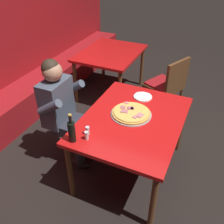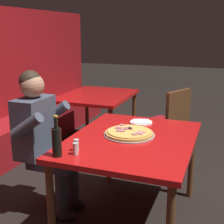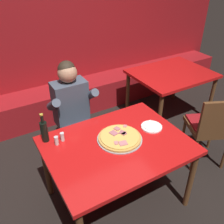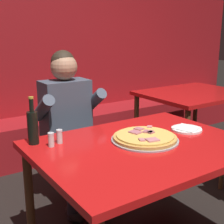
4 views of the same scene
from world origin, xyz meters
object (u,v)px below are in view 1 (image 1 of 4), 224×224
beer_bottle (72,131)px  dining_chair_side_aisle (168,83)px  shaker_red_pepper_flakes (87,136)px  plate_white_paper (143,97)px  shaker_black_pepper (88,131)px  diner_seated_blue_shirt (64,109)px  pizza (131,113)px  main_dining_table (133,124)px  background_dining_table (110,57)px

beer_bottle → dining_chair_side_aisle: bearing=-14.6°
beer_bottle → shaker_red_pepper_flakes: (0.07, -0.11, -0.07)m
dining_chair_side_aisle → plate_white_paper: bearing=171.1°
beer_bottle → shaker_black_pepper: beer_bottle is taller
shaker_red_pepper_flakes → diner_seated_blue_shirt: bearing=53.3°
plate_white_paper → shaker_black_pepper: bearing=163.1°
shaker_black_pepper → dining_chair_side_aisle: size_ratio=0.09×
plate_white_paper → dining_chair_side_aisle: 0.82m
beer_bottle → shaker_black_pepper: 0.17m
shaker_black_pepper → dining_chair_side_aisle: bearing=-13.1°
shaker_red_pepper_flakes → dining_chair_side_aisle: 1.74m
shaker_black_pepper → diner_seated_blue_shirt: 0.58m
pizza → plate_white_paper: (0.37, -0.00, -0.01)m
main_dining_table → shaker_red_pepper_flakes: shaker_red_pepper_flakes is taller
beer_bottle → pizza: bearing=-29.2°
diner_seated_blue_shirt → main_dining_table: bearing=-82.7°
shaker_red_pepper_flakes → dining_chair_side_aisle: (1.69, -0.35, -0.22)m
main_dining_table → diner_seated_blue_shirt: (-0.10, 0.77, 0.03)m
pizza → shaker_red_pepper_flakes: (-0.53, 0.23, 0.02)m
pizza → shaker_red_pepper_flakes: 0.58m
main_dining_table → background_dining_table: (1.52, 0.96, -0.01)m
main_dining_table → shaker_red_pepper_flakes: 0.56m
pizza → background_dining_table: bearing=32.1°
background_dining_table → diner_seated_blue_shirt: bearing=-173.3°
plate_white_paper → beer_bottle: (-0.97, 0.33, 0.10)m
pizza → dining_chair_side_aisle: 1.18m
shaker_black_pepper → background_dining_table: size_ratio=0.08×
dining_chair_side_aisle → beer_bottle: bearing=165.4°
shaker_black_pepper → dining_chair_side_aisle: 1.68m
shaker_black_pepper → plate_white_paper: bearing=-16.9°
plate_white_paper → diner_seated_blue_shirt: bearing=125.6°
pizza → background_dining_table: (1.47, 0.92, -0.11)m
shaker_black_pepper → shaker_red_pepper_flakes: bearing=-158.2°
pizza → shaker_red_pepper_flakes: size_ratio=4.92×
pizza → shaker_red_pepper_flakes: shaker_red_pepper_flakes is taller
shaker_red_pepper_flakes → background_dining_table: (2.00, 0.69, -0.13)m
pizza → diner_seated_blue_shirt: bearing=101.8°
diner_seated_blue_shirt → beer_bottle: bearing=-138.2°
plate_white_paper → beer_bottle: bearing=161.0°
background_dining_table → dining_chair_side_aisle: bearing=-106.8°
diner_seated_blue_shirt → pizza: bearing=-78.2°
diner_seated_blue_shirt → dining_chair_side_aisle: diner_seated_blue_shirt is taller
pizza → shaker_black_pepper: (-0.46, 0.25, 0.02)m
beer_bottle → main_dining_table: bearing=-34.6°
main_dining_table → dining_chair_side_aisle: dining_chair_side_aisle is taller
diner_seated_blue_shirt → dining_chair_side_aisle: bearing=-33.1°
shaker_black_pepper → pizza: bearing=-28.7°
dining_chair_side_aisle → diner_seated_blue_shirt: bearing=146.9°
shaker_red_pepper_flakes → diner_seated_blue_shirt: diner_seated_blue_shirt is taller
pizza → shaker_black_pepper: 0.53m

